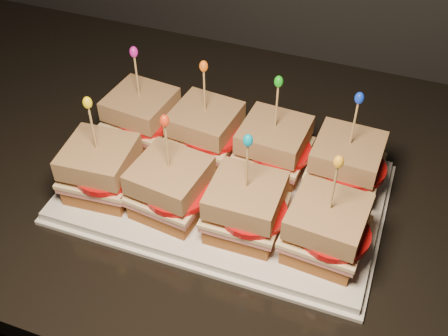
% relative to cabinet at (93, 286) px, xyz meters
% --- Properties ---
extents(cabinet, '(2.62, 0.66, 0.89)m').
position_rel_cabinet_xyz_m(cabinet, '(0.00, 0.00, 0.00)').
color(cabinet, black).
rests_on(cabinet, ground).
extents(granite_slab, '(2.66, 0.70, 0.03)m').
position_rel_cabinet_xyz_m(granite_slab, '(0.00, 0.00, 0.46)').
color(granite_slab, black).
rests_on(granite_slab, cabinet).
extents(platter, '(0.44, 0.27, 0.02)m').
position_rel_cabinet_xyz_m(platter, '(0.34, -0.06, 0.49)').
color(platter, white).
rests_on(platter, granite_slab).
extents(platter_rim, '(0.45, 0.29, 0.01)m').
position_rel_cabinet_xyz_m(platter_rim, '(0.34, -0.06, 0.48)').
color(platter_rim, white).
rests_on(platter_rim, granite_slab).
extents(sandwich_0_bread_bot, '(0.10, 0.10, 0.02)m').
position_rel_cabinet_xyz_m(sandwich_0_bread_bot, '(0.18, -0.00, 0.51)').
color(sandwich_0_bread_bot, brown).
rests_on(sandwich_0_bread_bot, platter).
extents(sandwich_0_ham, '(0.11, 0.10, 0.01)m').
position_rel_cabinet_xyz_m(sandwich_0_ham, '(0.18, -0.00, 0.53)').
color(sandwich_0_ham, '#C36F66').
rests_on(sandwich_0_ham, sandwich_0_bread_bot).
extents(sandwich_0_cheese, '(0.11, 0.11, 0.01)m').
position_rel_cabinet_xyz_m(sandwich_0_cheese, '(0.18, -0.00, 0.53)').
color(sandwich_0_cheese, '#FBDFA4').
rests_on(sandwich_0_cheese, sandwich_0_ham).
extents(sandwich_0_tomato, '(0.09, 0.09, 0.01)m').
position_rel_cabinet_xyz_m(sandwich_0_tomato, '(0.20, -0.01, 0.54)').
color(sandwich_0_tomato, red).
rests_on(sandwich_0_tomato, sandwich_0_cheese).
extents(sandwich_0_bread_top, '(0.10, 0.10, 0.03)m').
position_rel_cabinet_xyz_m(sandwich_0_bread_top, '(0.18, -0.00, 0.56)').
color(sandwich_0_bread_top, '#6D2F0D').
rests_on(sandwich_0_bread_top, sandwich_0_tomato).
extents(sandwich_0_pick, '(0.00, 0.00, 0.09)m').
position_rel_cabinet_xyz_m(sandwich_0_pick, '(0.18, -0.00, 0.61)').
color(sandwich_0_pick, tan).
rests_on(sandwich_0_pick, sandwich_0_bread_top).
extents(sandwich_0_frill, '(0.01, 0.01, 0.02)m').
position_rel_cabinet_xyz_m(sandwich_0_frill, '(0.18, -0.00, 0.65)').
color(sandwich_0_frill, '#C51899').
rests_on(sandwich_0_frill, sandwich_0_pick).
extents(sandwich_1_bread_bot, '(0.10, 0.10, 0.02)m').
position_rel_cabinet_xyz_m(sandwich_1_bread_bot, '(0.29, -0.00, 0.51)').
color(sandwich_1_bread_bot, brown).
rests_on(sandwich_1_bread_bot, platter).
extents(sandwich_1_ham, '(0.11, 0.10, 0.01)m').
position_rel_cabinet_xyz_m(sandwich_1_ham, '(0.29, -0.00, 0.53)').
color(sandwich_1_ham, '#C36F66').
rests_on(sandwich_1_ham, sandwich_1_bread_bot).
extents(sandwich_1_cheese, '(0.11, 0.10, 0.01)m').
position_rel_cabinet_xyz_m(sandwich_1_cheese, '(0.29, -0.00, 0.53)').
color(sandwich_1_cheese, '#FBDFA4').
rests_on(sandwich_1_cheese, sandwich_1_ham).
extents(sandwich_1_tomato, '(0.09, 0.09, 0.01)m').
position_rel_cabinet_xyz_m(sandwich_1_tomato, '(0.30, -0.01, 0.54)').
color(sandwich_1_tomato, red).
rests_on(sandwich_1_tomato, sandwich_1_cheese).
extents(sandwich_1_bread_top, '(0.10, 0.10, 0.03)m').
position_rel_cabinet_xyz_m(sandwich_1_bread_top, '(0.29, -0.00, 0.56)').
color(sandwich_1_bread_top, '#6D2F0D').
rests_on(sandwich_1_bread_top, sandwich_1_tomato).
extents(sandwich_1_pick, '(0.00, 0.00, 0.09)m').
position_rel_cabinet_xyz_m(sandwich_1_pick, '(0.29, -0.00, 0.61)').
color(sandwich_1_pick, tan).
rests_on(sandwich_1_pick, sandwich_1_bread_top).
extents(sandwich_1_frill, '(0.01, 0.01, 0.02)m').
position_rel_cabinet_xyz_m(sandwich_1_frill, '(0.29, -0.00, 0.65)').
color(sandwich_1_frill, orange).
rests_on(sandwich_1_frill, sandwich_1_pick).
extents(sandwich_2_bread_bot, '(0.09, 0.09, 0.02)m').
position_rel_cabinet_xyz_m(sandwich_2_bread_bot, '(0.39, -0.00, 0.51)').
color(sandwich_2_bread_bot, brown).
rests_on(sandwich_2_bread_bot, platter).
extents(sandwich_2_ham, '(0.10, 0.10, 0.01)m').
position_rel_cabinet_xyz_m(sandwich_2_ham, '(0.39, -0.00, 0.53)').
color(sandwich_2_ham, '#C36F66').
rests_on(sandwich_2_ham, sandwich_2_bread_bot).
extents(sandwich_2_cheese, '(0.10, 0.10, 0.01)m').
position_rel_cabinet_xyz_m(sandwich_2_cheese, '(0.39, -0.00, 0.53)').
color(sandwich_2_cheese, '#FBDFA4').
rests_on(sandwich_2_cheese, sandwich_2_ham).
extents(sandwich_2_tomato, '(0.09, 0.09, 0.01)m').
position_rel_cabinet_xyz_m(sandwich_2_tomato, '(0.41, -0.01, 0.54)').
color(sandwich_2_tomato, red).
rests_on(sandwich_2_tomato, sandwich_2_cheese).
extents(sandwich_2_bread_top, '(0.10, 0.10, 0.03)m').
position_rel_cabinet_xyz_m(sandwich_2_bread_top, '(0.39, -0.00, 0.56)').
color(sandwich_2_bread_top, '#6D2F0D').
rests_on(sandwich_2_bread_top, sandwich_2_tomato).
extents(sandwich_2_pick, '(0.00, 0.00, 0.09)m').
position_rel_cabinet_xyz_m(sandwich_2_pick, '(0.39, -0.00, 0.61)').
color(sandwich_2_pick, tan).
rests_on(sandwich_2_pick, sandwich_2_bread_top).
extents(sandwich_2_frill, '(0.01, 0.01, 0.02)m').
position_rel_cabinet_xyz_m(sandwich_2_frill, '(0.39, -0.00, 0.65)').
color(sandwich_2_frill, '#15AC17').
rests_on(sandwich_2_frill, sandwich_2_pick).
extents(sandwich_3_bread_bot, '(0.09, 0.09, 0.02)m').
position_rel_cabinet_xyz_m(sandwich_3_bread_bot, '(0.50, -0.00, 0.51)').
color(sandwich_3_bread_bot, brown).
rests_on(sandwich_3_bread_bot, platter).
extents(sandwich_3_ham, '(0.10, 0.10, 0.01)m').
position_rel_cabinet_xyz_m(sandwich_3_ham, '(0.50, -0.00, 0.53)').
color(sandwich_3_ham, '#C36F66').
rests_on(sandwich_3_ham, sandwich_3_bread_bot).
extents(sandwich_3_cheese, '(0.10, 0.10, 0.01)m').
position_rel_cabinet_xyz_m(sandwich_3_cheese, '(0.50, -0.00, 0.53)').
color(sandwich_3_cheese, '#FBDFA4').
rests_on(sandwich_3_cheese, sandwich_3_ham).
extents(sandwich_3_tomato, '(0.09, 0.09, 0.01)m').
position_rel_cabinet_xyz_m(sandwich_3_tomato, '(0.51, -0.01, 0.54)').
color(sandwich_3_tomato, red).
rests_on(sandwich_3_tomato, sandwich_3_cheese).
extents(sandwich_3_bread_top, '(0.09, 0.09, 0.03)m').
position_rel_cabinet_xyz_m(sandwich_3_bread_top, '(0.50, -0.00, 0.56)').
color(sandwich_3_bread_top, '#6D2F0D').
rests_on(sandwich_3_bread_top, sandwich_3_tomato).
extents(sandwich_3_pick, '(0.00, 0.00, 0.09)m').
position_rel_cabinet_xyz_m(sandwich_3_pick, '(0.50, -0.00, 0.61)').
color(sandwich_3_pick, tan).
rests_on(sandwich_3_pick, sandwich_3_bread_top).
extents(sandwich_3_frill, '(0.01, 0.01, 0.02)m').
position_rel_cabinet_xyz_m(sandwich_3_frill, '(0.50, -0.00, 0.65)').
color(sandwich_3_frill, '#0F36E0').
rests_on(sandwich_3_frill, sandwich_3_pick).
extents(sandwich_4_bread_bot, '(0.09, 0.09, 0.02)m').
position_rel_cabinet_xyz_m(sandwich_4_bread_bot, '(0.18, -0.13, 0.51)').
color(sandwich_4_bread_bot, brown).
rests_on(sandwich_4_bread_bot, platter).
extents(sandwich_4_ham, '(0.10, 0.10, 0.01)m').
position_rel_cabinet_xyz_m(sandwich_4_ham, '(0.18, -0.13, 0.53)').
color(sandwich_4_ham, '#C36F66').
rests_on(sandwich_4_ham, sandwich_4_bread_bot).
extents(sandwich_4_cheese, '(0.11, 0.10, 0.01)m').
position_rel_cabinet_xyz_m(sandwich_4_cheese, '(0.18, -0.13, 0.53)').
color(sandwich_4_cheese, '#FBDFA4').
rests_on(sandwich_4_cheese, sandwich_4_ham).
extents(sandwich_4_tomato, '(0.09, 0.09, 0.01)m').
position_rel_cabinet_xyz_m(sandwich_4_tomato, '(0.20, -0.13, 0.54)').
color(sandwich_4_tomato, red).
rests_on(sandwich_4_tomato, sandwich_4_cheese).
extents(sandwich_4_bread_top, '(0.10, 0.10, 0.03)m').
position_rel_cabinet_xyz_m(sandwich_4_bread_top, '(0.18, -0.13, 0.56)').
color(sandwich_4_bread_top, '#6D2F0D').
rests_on(sandwich_4_bread_top, sandwich_4_tomato).
extents(sandwich_4_pick, '(0.00, 0.00, 0.09)m').
position_rel_cabinet_xyz_m(sandwich_4_pick, '(0.18, -0.13, 0.61)').
color(sandwich_4_pick, tan).
rests_on(sandwich_4_pick, sandwich_4_bread_top).
extents(sandwich_4_frill, '(0.01, 0.01, 0.02)m').
position_rel_cabinet_xyz_m(sandwich_4_frill, '(0.18, -0.13, 0.65)').
color(sandwich_4_frill, yellow).
rests_on(sandwich_4_frill, sandwich_4_pick).
extents(sandwich_5_bread_bot, '(0.10, 0.10, 0.02)m').
position_rel_cabinet_xyz_m(sandwich_5_bread_bot, '(0.29, -0.13, 0.51)').
color(sandwich_5_bread_bot, brown).
rests_on(sandwich_5_bread_bot, platter).
extents(sandwich_5_ham, '(0.11, 0.10, 0.01)m').
position_rel_cabinet_xyz_m(sandwich_5_ham, '(0.29, -0.13, 0.53)').
color(sandwich_5_ham, '#C36F66').
rests_on(sandwich_5_ham, sandwich_5_bread_bot).
extents(sandwich_5_cheese, '(0.11, 0.11, 0.01)m').
position_rel_cabinet_xyz_m(sandwich_5_cheese, '(0.29, -0.13, 0.53)').
color(sandwich_5_cheese, '#FBDFA4').
rests_on(sandwich_5_cheese, sandwich_5_ham).
extents(sandwich_5_tomato, '(0.09, 0.09, 0.01)m').
position_rel_cabinet_xyz_m(sandwich_5_tomato, '(0.30, -0.13, 0.54)').
color(sandwich_5_tomato, red).
rests_on(sandwich_5_tomato, sandwich_5_cheese).
extents(sandwich_5_bread_top, '(0.10, 0.10, 0.03)m').
position_rel_cabinet_xyz_m(sandwich_5_bread_top, '(0.29, -0.13, 0.56)').
color(sandwich_5_bread_top, '#6D2F0D').
rests_on(sandwich_5_bread_top, sandwich_5_tomato).
extents(sandwich_5_pick, '(0.00, 0.00, 0.09)m').
position_rel_cabinet_xyz_m(sandwich_5_pick, '(0.29, -0.13, 0.61)').
color(sandwich_5_pick, tan).
rests_on(sandwich_5_pick, sandwich_5_bread_top).
extents(sandwich_5_frill, '(0.01, 0.01, 0.02)m').
position_rel_cabinet_xyz_m(sandwich_5_frill, '(0.29, -0.13, 0.65)').
color(sandwich_5_frill, red).
rests_on(sandwich_5_frill, sandwich_5_pick).
extents(sandwich_6_bread_bot, '(0.09, 0.09, 0.02)m').
position_rel_cabinet_xyz_m(sandwich_6_bread_bot, '(0.39, -0.13, 0.51)').
color(sandwich_6_bread_bot, brown).
rests_on(sandwich_6_bread_bot, platter).
extents(sandwich_6_ham, '(0.10, 0.09, 0.01)m').
position_rel_cabinet_xyz_m(sandwich_6_ham, '(0.39, -0.13, 0.53)').
color(sandwich_6_ham, '#C36F66').
rests_on(sandwich_6_ham, sandwich_6_bread_bot).
extents(sandwich_6_cheese, '(0.10, 0.10, 0.01)m').
position_rel_cabinet_xyz_m(sandwich_6_cheese, '(0.39, -0.13, 0.53)').
color(sandwich_6_cheese, '#FBDFA4').
rests_on(sandwich_6_cheese, sandwich_6_ham).
extents(sandwich_6_tomato, '(0.09, 0.09, 0.01)m').
position_rel_cabinet_xyz_m(sandwich_6_tomato, '(0.41, -0.13, 0.54)').
color(sandwich_6_tomato, red).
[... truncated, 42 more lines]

